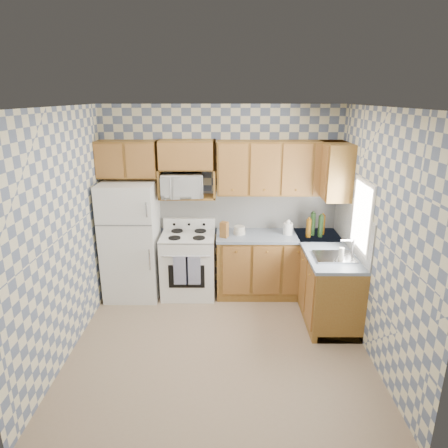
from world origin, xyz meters
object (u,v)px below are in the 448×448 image
at_px(electric_kettle, 288,229).
at_px(stove_body, 189,265).
at_px(refrigerator, 131,240).
at_px(microwave, 181,186).

bearing_deg(electric_kettle, stove_body, -178.93).
height_order(refrigerator, electric_kettle, refrigerator).
xyz_separation_m(microwave, electric_kettle, (1.51, -0.07, -0.61)).
height_order(microwave, electric_kettle, microwave).
bearing_deg(refrigerator, stove_body, 1.78).
distance_m(stove_body, microwave, 1.17).
relative_size(stove_body, electric_kettle, 5.33).
relative_size(refrigerator, stove_body, 1.87).
height_order(stove_body, electric_kettle, electric_kettle).
xyz_separation_m(stove_body, microwave, (-0.08, 0.10, 1.16)).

